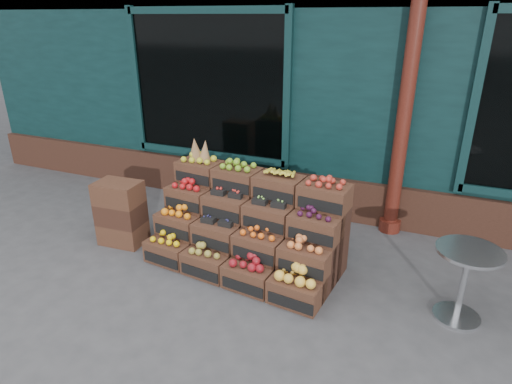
% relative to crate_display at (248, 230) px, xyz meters
% --- Properties ---
extents(ground, '(60.00, 60.00, 0.00)m').
position_rel_crate_display_xyz_m(ground, '(0.25, -0.58, -0.42)').
color(ground, '#3E3E41').
rests_on(ground, ground).
extents(shop_facade, '(12.00, 6.24, 4.80)m').
position_rel_crate_display_xyz_m(shop_facade, '(0.26, 4.53, 1.98)').
color(shop_facade, black).
rests_on(shop_facade, ground).
extents(crate_display, '(2.26, 1.27, 1.35)m').
position_rel_crate_display_xyz_m(crate_display, '(0.00, 0.00, 0.00)').
color(crate_display, '#43271A').
rests_on(crate_display, ground).
extents(spare_crates, '(0.57, 0.42, 0.82)m').
position_rel_crate_display_xyz_m(spare_crates, '(-1.66, -0.20, -0.01)').
color(spare_crates, '#43271A').
rests_on(spare_crates, ground).
extents(bistro_table, '(0.60, 0.60, 0.75)m').
position_rel_crate_display_xyz_m(bistro_table, '(2.28, -0.16, 0.05)').
color(bistro_table, silver).
rests_on(bistro_table, ground).
extents(shopkeeper, '(0.79, 0.68, 1.84)m').
position_rel_crate_display_xyz_m(shopkeeper, '(-1.66, 2.15, 0.50)').
color(shopkeeper, '#14471D').
rests_on(shopkeeper, ground).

